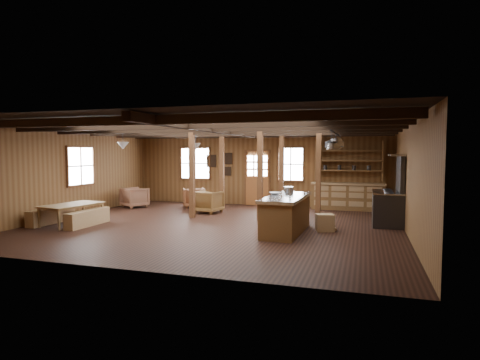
% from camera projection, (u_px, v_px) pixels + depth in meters
% --- Properties ---
extents(room, '(10.04, 9.04, 2.84)m').
position_uv_depth(room, '(217.00, 176.00, 11.21)').
color(room, black).
rests_on(room, ground).
extents(ceiling_joists, '(9.80, 8.82, 0.18)m').
position_uv_depth(ceiling_joists, '(219.00, 130.00, 11.29)').
color(ceiling_joists, black).
rests_on(ceiling_joists, ceiling).
extents(timber_posts, '(3.95, 2.35, 2.80)m').
position_uv_depth(timber_posts, '(254.00, 172.00, 13.04)').
color(timber_posts, '#462914').
rests_on(timber_posts, floor).
extents(back_door, '(1.02, 0.08, 2.15)m').
position_uv_depth(back_door, '(257.00, 183.00, 15.48)').
color(back_door, brown).
rests_on(back_door, floor).
extents(window_back_left, '(1.32, 0.06, 1.32)m').
position_uv_depth(window_back_left, '(195.00, 163.00, 16.22)').
color(window_back_left, white).
rests_on(window_back_left, wall_back).
extents(window_back_right, '(1.02, 0.06, 1.32)m').
position_uv_depth(window_back_right, '(291.00, 164.00, 15.06)').
color(window_back_right, white).
rests_on(window_back_right, wall_back).
extents(window_left, '(0.14, 1.24, 1.32)m').
position_uv_depth(window_left, '(80.00, 166.00, 13.15)').
color(window_left, white).
rests_on(window_left, wall_back).
extents(notice_boards, '(1.08, 0.03, 0.90)m').
position_uv_depth(notice_boards, '(221.00, 163.00, 15.88)').
color(notice_boards, silver).
rests_on(notice_boards, wall_back).
extents(back_counter, '(2.55, 0.60, 2.45)m').
position_uv_depth(back_counter, '(348.00, 193.00, 14.26)').
color(back_counter, brown).
rests_on(back_counter, floor).
extents(pendant_lamps, '(1.86, 2.36, 0.66)m').
position_uv_depth(pendant_lamps, '(161.00, 146.00, 12.77)').
color(pendant_lamps, '#2F3032').
rests_on(pendant_lamps, ceiling).
extents(pot_rack, '(0.38, 3.00, 0.45)m').
position_uv_depth(pot_rack, '(336.00, 144.00, 10.38)').
color(pot_rack, '#2F3032').
rests_on(pot_rack, ceiling).
extents(kitchen_island, '(0.96, 2.53, 1.20)m').
position_uv_depth(kitchen_island, '(286.00, 214.00, 10.24)').
color(kitchen_island, brown).
rests_on(kitchen_island, floor).
extents(step_stool, '(0.58, 0.49, 0.45)m').
position_uv_depth(step_stool, '(325.00, 223.00, 10.42)').
color(step_stool, olive).
rests_on(step_stool, floor).
extents(commercial_range, '(0.83, 1.62, 1.99)m').
position_uv_depth(commercial_range, '(389.00, 202.00, 11.31)').
color(commercial_range, '#2F3032').
rests_on(commercial_range, floor).
extents(dining_table, '(1.19, 1.80, 0.59)m').
position_uv_depth(dining_table, '(73.00, 214.00, 11.33)').
color(dining_table, olive).
rests_on(dining_table, floor).
extents(bench_wall, '(0.30, 1.62, 0.45)m').
position_uv_depth(bench_wall, '(52.00, 216.00, 11.56)').
color(bench_wall, olive).
rests_on(bench_wall, floor).
extents(bench_aisle, '(0.30, 1.59, 0.44)m').
position_uv_depth(bench_aisle, '(88.00, 218.00, 11.19)').
color(bench_aisle, olive).
rests_on(bench_aisle, floor).
extents(armchair_a, '(1.07, 1.08, 0.73)m').
position_uv_depth(armchair_a, '(194.00, 198.00, 14.93)').
color(armchair_a, brown).
rests_on(armchair_a, floor).
extents(armchair_b, '(0.95, 0.97, 0.75)m').
position_uv_depth(armchair_b, '(209.00, 202.00, 13.56)').
color(armchair_b, brown).
rests_on(armchair_b, floor).
extents(armchair_c, '(1.09, 1.10, 0.75)m').
position_uv_depth(armchair_c, '(135.00, 197.00, 14.91)').
color(armchair_c, brown).
rests_on(armchair_c, floor).
extents(counter_pot, '(0.27, 0.27, 0.16)m').
position_uv_depth(counter_pot, '(288.00, 190.00, 11.06)').
color(counter_pot, '#ACAFB3').
rests_on(counter_pot, kitchen_island).
extents(bowl, '(0.37, 0.37, 0.07)m').
position_uv_depth(bowl, '(275.00, 193.00, 10.48)').
color(bowl, silver).
rests_on(bowl, kitchen_island).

